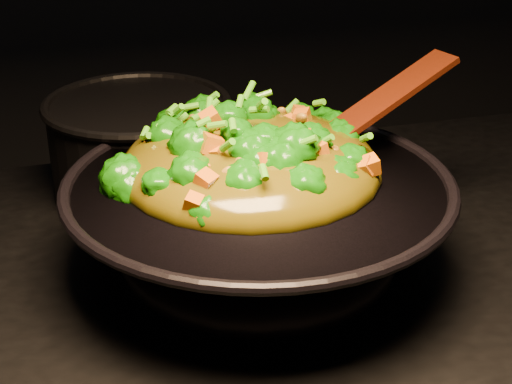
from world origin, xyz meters
name	(u,v)px	position (x,y,z in m)	size (l,w,h in m)	color
wok	(259,230)	(-0.02, 0.08, 0.96)	(0.40, 0.40, 0.11)	black
stir_fry	(250,130)	(-0.02, 0.11, 1.06)	(0.28, 0.28, 0.10)	#146307
spatula	(362,115)	(0.12, 0.13, 1.06)	(0.26, 0.04, 0.01)	#3A1207
back_pot	(140,147)	(-0.11, 0.32, 0.97)	(0.23, 0.23, 0.13)	black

